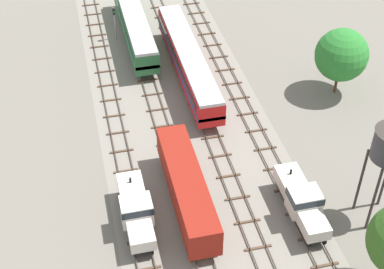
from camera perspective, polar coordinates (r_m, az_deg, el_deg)
name	(u,v)px	position (r m, az deg, el deg)	size (l,w,h in m)	color
ground_plane	(189,138)	(59.35, -0.27, -0.37)	(480.00, 480.00, 0.00)	slate
ballast_bed	(189,138)	(59.35, -0.27, -0.37)	(18.32, 176.00, 0.01)	gray
track_far_left	(120,141)	(59.23, -7.26, -0.68)	(2.40, 126.00, 0.29)	#47382D
track_left	(165,135)	(59.66, -2.73, -0.01)	(2.40, 126.00, 0.29)	#47382D
track_centre_left	(209,128)	(60.46, 1.71, 0.66)	(2.40, 126.00, 0.29)	#47382D
track_centre	(252,122)	(61.63, 6.01, 1.29)	(2.40, 126.00, 0.29)	#47382D
shunter_loco_centre_near	(302,200)	(50.99, 10.95, -6.47)	(2.74, 8.46, 3.10)	beige
shunter_loco_far_left_mid	(136,209)	(49.57, -5.65, -7.46)	(2.74, 8.46, 3.10)	beige
freight_boxcar_left_midfar	(187,187)	(50.60, -0.53, -5.26)	(2.87, 14.00, 3.60)	maroon
passenger_coach_centre_left_far	(188,60)	(66.79, -0.39, 7.49)	(2.96, 22.00, 3.80)	red
diesel_railcar_left_farther	(134,24)	(74.67, -5.80, 11.00)	(2.96, 20.50, 3.80)	#286638
signal_post_near	(114,19)	(75.36, -7.78, 11.39)	(0.28, 0.47, 4.51)	gray
lineside_tree_0	(342,55)	(65.35, 14.76, 7.71)	(5.92, 5.92, 7.92)	#4C331E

